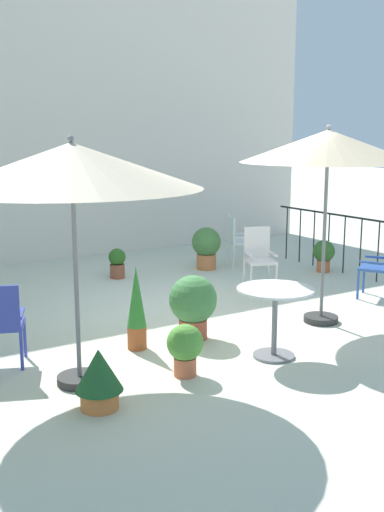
{
  "coord_description": "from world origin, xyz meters",
  "views": [
    {
      "loc": [
        -4.32,
        -6.76,
        2.4
      ],
      "look_at": [
        0.0,
        0.11,
        0.78
      ],
      "focal_mm": 43.57,
      "sensor_mm": 36.0,
      "label": 1
    }
  ],
  "objects_px": {
    "potted_plant_0": "(324,254)",
    "cafe_table_0": "(275,309)",
    "potted_plant_4": "(117,262)",
    "patio_umbrella_0": "(72,167)",
    "patio_chair_3": "(382,265)",
    "potted_plant_3": "(136,308)",
    "potted_plant_2": "(99,377)",
    "potted_plant_5": "(193,303)",
    "patio_chair_0": "(259,255)",
    "potted_plant_6": "(206,246)",
    "patio_chair_4": "(238,237)",
    "patio_umbrella_1": "(328,148)",
    "potted_plant_1": "(185,347)"
  },
  "relations": [
    {
      "from": "patio_umbrella_0",
      "to": "potted_plant_4",
      "type": "height_order",
      "value": "patio_umbrella_0"
    },
    {
      "from": "cafe_table_0",
      "to": "patio_chair_4",
      "type": "bearing_deg",
      "value": 58.33
    },
    {
      "from": "patio_chair_0",
      "to": "potted_plant_0",
      "type": "height_order",
      "value": "patio_chair_0"
    },
    {
      "from": "potted_plant_1",
      "to": "potted_plant_4",
      "type": "distance_m",
      "value": 4.43
    },
    {
      "from": "cafe_table_0",
      "to": "potted_plant_4",
      "type": "xyz_separation_m",
      "value": [
        0.18,
        4.31,
        -0.27
      ]
    },
    {
      "from": "potted_plant_5",
      "to": "patio_chair_4",
      "type": "bearing_deg",
      "value": 46.66
    },
    {
      "from": "potted_plant_5",
      "to": "patio_umbrella_0",
      "type": "bearing_deg",
      "value": -161.55
    },
    {
      "from": "potted_plant_0",
      "to": "potted_plant_5",
      "type": "height_order",
      "value": "potted_plant_5"
    },
    {
      "from": "patio_umbrella_1",
      "to": "potted_plant_6",
      "type": "distance_m",
      "value": 3.9
    },
    {
      "from": "patio_chair_0",
      "to": "potted_plant_6",
      "type": "xyz_separation_m",
      "value": [
        0.09,
        1.61,
        -0.12
      ]
    },
    {
      "from": "patio_umbrella_0",
      "to": "potted_plant_6",
      "type": "relative_size",
      "value": 3.21
    },
    {
      "from": "patio_umbrella_1",
      "to": "potted_plant_0",
      "type": "relative_size",
      "value": 4.45
    },
    {
      "from": "patio_umbrella_0",
      "to": "patio_umbrella_1",
      "type": "distance_m",
      "value": 3.41
    },
    {
      "from": "potted_plant_2",
      "to": "patio_umbrella_0",
      "type": "bearing_deg",
      "value": 84.09
    },
    {
      "from": "patio_chair_0",
      "to": "potted_plant_4",
      "type": "height_order",
      "value": "patio_chair_0"
    },
    {
      "from": "patio_chair_3",
      "to": "patio_chair_4",
      "type": "distance_m",
      "value": 3.06
    },
    {
      "from": "patio_chair_3",
      "to": "potted_plant_1",
      "type": "height_order",
      "value": "patio_chair_3"
    },
    {
      "from": "patio_umbrella_0",
      "to": "potted_plant_3",
      "type": "xyz_separation_m",
      "value": [
        0.93,
        0.59,
        -1.61
      ]
    },
    {
      "from": "potted_plant_1",
      "to": "potted_plant_6",
      "type": "bearing_deg",
      "value": 54.11
    },
    {
      "from": "potted_plant_5",
      "to": "potted_plant_6",
      "type": "distance_m",
      "value": 3.82
    },
    {
      "from": "patio_umbrella_1",
      "to": "patio_chair_4",
      "type": "relative_size",
      "value": 2.73
    },
    {
      "from": "potted_plant_4",
      "to": "potted_plant_3",
      "type": "bearing_deg",
      "value": -111.84
    },
    {
      "from": "potted_plant_5",
      "to": "potted_plant_6",
      "type": "height_order",
      "value": "potted_plant_5"
    },
    {
      "from": "patio_umbrella_1",
      "to": "patio_chair_0",
      "type": "relative_size",
      "value": 2.6
    },
    {
      "from": "patio_umbrella_1",
      "to": "patio_chair_4",
      "type": "bearing_deg",
      "value": 70.76
    },
    {
      "from": "patio_chair_4",
      "to": "cafe_table_0",
      "type": "bearing_deg",
      "value": -121.67
    },
    {
      "from": "potted_plant_0",
      "to": "cafe_table_0",
      "type": "bearing_deg",
      "value": -140.7
    },
    {
      "from": "potted_plant_4",
      "to": "patio_umbrella_0",
      "type": "bearing_deg",
      "value": -120.11
    },
    {
      "from": "patio_umbrella_1",
      "to": "patio_chair_0",
      "type": "height_order",
      "value": "patio_umbrella_1"
    },
    {
      "from": "patio_chair_3",
      "to": "potted_plant_6",
      "type": "height_order",
      "value": "patio_chair_3"
    },
    {
      "from": "potted_plant_1",
      "to": "potted_plant_6",
      "type": "relative_size",
      "value": 0.71
    },
    {
      "from": "patio_umbrella_0",
      "to": "patio_chair_4",
      "type": "xyz_separation_m",
      "value": [
        4.6,
        3.67,
        -1.58
      ]
    },
    {
      "from": "potted_plant_2",
      "to": "potted_plant_5",
      "type": "distance_m",
      "value": 2.09
    },
    {
      "from": "patio_umbrella_0",
      "to": "potted_plant_0",
      "type": "height_order",
      "value": "patio_umbrella_0"
    },
    {
      "from": "potted_plant_5",
      "to": "potted_plant_3",
      "type": "bearing_deg",
      "value": 177.3
    },
    {
      "from": "patio_umbrella_0",
      "to": "patio_chair_3",
      "type": "height_order",
      "value": "patio_umbrella_0"
    },
    {
      "from": "patio_umbrella_0",
      "to": "potted_plant_5",
      "type": "height_order",
      "value": "patio_umbrella_0"
    },
    {
      "from": "cafe_table_0",
      "to": "potted_plant_0",
      "type": "height_order",
      "value": "cafe_table_0"
    },
    {
      "from": "potted_plant_2",
      "to": "patio_chair_0",
      "type": "bearing_deg",
      "value": 34.61
    },
    {
      "from": "potted_plant_0",
      "to": "potted_plant_3",
      "type": "xyz_separation_m",
      "value": [
        -4.57,
        -1.78,
        0.15
      ]
    },
    {
      "from": "cafe_table_0",
      "to": "patio_chair_0",
      "type": "height_order",
      "value": "patio_chair_0"
    },
    {
      "from": "patio_umbrella_0",
      "to": "patio_chair_0",
      "type": "bearing_deg",
      "value": 28.29
    },
    {
      "from": "potted_plant_4",
      "to": "potted_plant_6",
      "type": "height_order",
      "value": "potted_plant_6"
    },
    {
      "from": "potted_plant_0",
      "to": "potted_plant_1",
      "type": "xyz_separation_m",
      "value": [
        -4.53,
        -2.75,
        -0.02
      ]
    },
    {
      "from": "potted_plant_2",
      "to": "potted_plant_3",
      "type": "relative_size",
      "value": 0.58
    },
    {
      "from": "patio_umbrella_1",
      "to": "potted_plant_2",
      "type": "distance_m",
      "value": 4.05
    },
    {
      "from": "cafe_table_0",
      "to": "patio_chair_4",
      "type": "height_order",
      "value": "patio_chair_4"
    },
    {
      "from": "patio_umbrella_0",
      "to": "cafe_table_0",
      "type": "bearing_deg",
      "value": -12.08
    },
    {
      "from": "patio_umbrella_0",
      "to": "potted_plant_0",
      "type": "distance_m",
      "value": 6.24
    },
    {
      "from": "cafe_table_0",
      "to": "potted_plant_3",
      "type": "relative_size",
      "value": 0.87
    }
  ]
}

